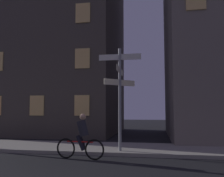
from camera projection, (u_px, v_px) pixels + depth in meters
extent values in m
cube|color=gray|center=(98.00, 148.00, 11.02)|extent=(40.00, 3.01, 0.14)
cylinder|color=gray|center=(120.00, 99.00, 10.00)|extent=(0.12, 0.12, 4.10)
cube|color=white|center=(120.00, 57.00, 10.14)|extent=(1.73, 0.03, 0.24)
cube|color=beige|center=(120.00, 70.00, 10.10)|extent=(0.03, 1.68, 0.24)
cube|color=beige|center=(120.00, 83.00, 10.06)|extent=(1.10, 1.10, 0.24)
torus|color=black|center=(66.00, 148.00, 9.04)|extent=(0.72, 0.14, 0.72)
torus|color=black|center=(94.00, 150.00, 8.74)|extent=(0.72, 0.14, 0.72)
cylinder|color=red|center=(80.00, 142.00, 8.91)|extent=(1.00, 0.15, 0.04)
cylinder|color=#26262D|center=(83.00, 128.00, 8.92)|extent=(0.48, 0.37, 0.61)
sphere|color=tan|center=(83.00, 117.00, 8.96)|extent=(0.22, 0.22, 0.22)
cylinder|color=black|center=(80.00, 143.00, 8.81)|extent=(0.35, 0.16, 0.55)
cylinder|color=black|center=(82.00, 142.00, 8.98)|extent=(0.35, 0.16, 0.55)
cube|color=#4C443D|center=(48.00, 9.00, 20.12)|extent=(11.23, 8.55, 19.64)
cube|color=#F2C672|center=(37.00, 105.00, 15.00)|extent=(0.90, 0.06, 1.20)
cube|color=#F2C672|center=(82.00, 105.00, 14.53)|extent=(0.90, 0.06, 1.20)
cube|color=#F2C672|center=(82.00, 58.00, 14.76)|extent=(0.90, 0.06, 1.20)
cube|color=#F2C672|center=(83.00, 13.00, 14.99)|extent=(0.90, 0.06, 1.20)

